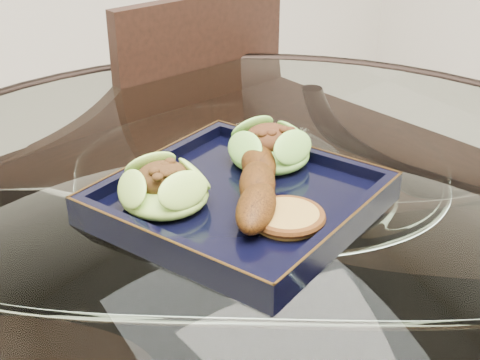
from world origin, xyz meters
TOP-DOWN VIEW (x-y plane):
  - dining_table at (-0.00, -0.00)m, footprint 1.13×1.13m
  - dining_chair at (0.19, 0.37)m, footprint 0.45×0.45m
  - navy_plate at (-0.04, -0.02)m, footprint 0.35×0.35m
  - lettuce_wrap_left at (-0.12, 0.00)m, footprint 0.13×0.13m
  - lettuce_wrap_right at (0.03, 0.03)m, footprint 0.12×0.12m
  - roasted_plantain at (-0.03, -0.03)m, footprint 0.14×0.18m
  - crumb_patty at (-0.03, -0.10)m, footprint 0.09×0.09m

SIDE VIEW (x-z plane):
  - dining_chair at x=0.19m, z-range 0.05..0.94m
  - dining_table at x=0.00m, z-range 0.21..0.98m
  - navy_plate at x=-0.04m, z-range 0.76..0.78m
  - crumb_patty at x=-0.03m, z-range 0.78..0.80m
  - lettuce_wrap_left at x=-0.12m, z-range 0.78..0.82m
  - lettuce_wrap_right at x=0.03m, z-range 0.78..0.82m
  - roasted_plantain at x=-0.03m, z-range 0.78..0.82m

